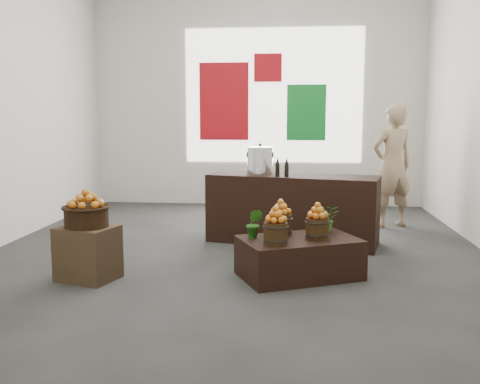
# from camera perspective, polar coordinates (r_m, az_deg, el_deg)

# --- Properties ---
(ground) EXTENTS (7.00, 7.00, 0.00)m
(ground) POSITION_cam_1_polar(r_m,az_deg,el_deg) (6.60, -0.27, -6.26)
(ground) COLOR #363634
(ground) RESTS_ON ground
(back_wall) EXTENTS (6.00, 0.04, 4.00)m
(back_wall) POSITION_cam_1_polar(r_m,az_deg,el_deg) (9.89, 1.81, 10.20)
(back_wall) COLOR silver
(back_wall) RESTS_ON ground
(back_opening) EXTENTS (3.20, 0.02, 2.40)m
(back_opening) POSITION_cam_1_polar(r_m,az_deg,el_deg) (9.85, 3.57, 10.20)
(back_opening) COLOR white
(back_opening) RESTS_ON back_wall
(deco_red_left) EXTENTS (0.90, 0.04, 1.40)m
(deco_red_left) POSITION_cam_1_polar(r_m,az_deg,el_deg) (9.91, -1.72, 9.62)
(deco_red_left) COLOR #A70C15
(deco_red_left) RESTS_ON back_wall
(deco_green_right) EXTENTS (0.70, 0.04, 1.00)m
(deco_green_right) POSITION_cam_1_polar(r_m,az_deg,el_deg) (9.83, 7.08, 8.41)
(deco_green_right) COLOR #127627
(deco_green_right) RESTS_ON back_wall
(deco_red_upper) EXTENTS (0.50, 0.04, 0.50)m
(deco_red_upper) POSITION_cam_1_polar(r_m,az_deg,el_deg) (9.88, 3.00, 13.10)
(deco_red_upper) COLOR #A70C15
(deco_red_upper) RESTS_ON back_wall
(crate) EXTENTS (0.65, 0.58, 0.54)m
(crate) POSITION_cam_1_polar(r_m,az_deg,el_deg) (5.61, -15.91, -6.29)
(crate) COLOR #4D3A24
(crate) RESTS_ON ground
(wicker_basket) EXTENTS (0.43, 0.43, 0.20)m
(wicker_basket) POSITION_cam_1_polar(r_m,az_deg,el_deg) (5.53, -16.06, -2.58)
(wicker_basket) COLOR black
(wicker_basket) RESTS_ON crate
(apples_in_basket) EXTENTS (0.34, 0.34, 0.18)m
(apples_in_basket) POSITION_cam_1_polar(r_m,az_deg,el_deg) (5.50, -16.14, -0.65)
(apples_in_basket) COLOR #A3050A
(apples_in_basket) RESTS_ON wicker_basket
(display_table) EXTENTS (1.36, 1.14, 0.40)m
(display_table) POSITION_cam_1_polar(r_m,az_deg,el_deg) (5.53, 6.32, -6.97)
(display_table) COLOR black
(display_table) RESTS_ON ground
(apple_bucket_front_left) EXTENTS (0.23, 0.23, 0.22)m
(apple_bucket_front_left) POSITION_cam_1_polar(r_m,az_deg,el_deg) (5.18, 3.81, -4.44)
(apple_bucket_front_left) COLOR #351F0E
(apple_bucket_front_left) RESTS_ON display_table
(apples_in_bucket_front_left) EXTENTS (0.18, 0.18, 0.16)m
(apples_in_bucket_front_left) POSITION_cam_1_polar(r_m,az_deg,el_deg) (5.15, 3.83, -2.41)
(apples_in_bucket_front_left) COLOR #A3050A
(apples_in_bucket_front_left) RESTS_ON apple_bucket_front_left
(apple_bucket_front_right) EXTENTS (0.23, 0.23, 0.22)m
(apple_bucket_front_right) POSITION_cam_1_polar(r_m,az_deg,el_deg) (5.45, 8.23, -3.89)
(apple_bucket_front_right) COLOR #351F0E
(apple_bucket_front_right) RESTS_ON display_table
(apples_in_bucket_front_right) EXTENTS (0.18, 0.18, 0.16)m
(apples_in_bucket_front_right) POSITION_cam_1_polar(r_m,az_deg,el_deg) (5.41, 8.27, -1.96)
(apples_in_bucket_front_right) COLOR #A3050A
(apples_in_bucket_front_right) RESTS_ON apple_bucket_front_right
(apple_bucket_rear) EXTENTS (0.23, 0.23, 0.22)m
(apple_bucket_rear) POSITION_cam_1_polar(r_m,az_deg,el_deg) (5.60, 4.35, -3.49)
(apple_bucket_rear) COLOR #351F0E
(apple_bucket_rear) RESTS_ON display_table
(apples_in_bucket_rear) EXTENTS (0.18, 0.18, 0.16)m
(apples_in_bucket_rear) POSITION_cam_1_polar(r_m,az_deg,el_deg) (5.57, 4.37, -1.61)
(apples_in_bucket_rear) COLOR #A3050A
(apples_in_bucket_rear) RESTS_ON apple_bucket_rear
(herb_garnish_right) EXTENTS (0.29, 0.26, 0.29)m
(herb_garnish_right) POSITION_cam_1_polar(r_m,az_deg,el_deg) (5.79, 9.18, -2.80)
(herb_garnish_right) COLOR #205D13
(herb_garnish_right) RESTS_ON display_table
(herb_garnish_left) EXTENTS (0.19, 0.17, 0.30)m
(herb_garnish_left) POSITION_cam_1_polar(r_m,az_deg,el_deg) (5.42, 1.54, -3.39)
(herb_garnish_left) COLOR #205D13
(herb_garnish_left) RESTS_ON display_table
(counter) EXTENTS (2.26, 1.18, 0.88)m
(counter) POSITION_cam_1_polar(r_m,az_deg,el_deg) (6.96, 5.62, -1.82)
(counter) COLOR black
(counter) RESTS_ON ground
(stock_pot_left) EXTENTS (0.33, 0.33, 0.33)m
(stock_pot_left) POSITION_cam_1_polar(r_m,az_deg,el_deg) (7.00, 2.16, 3.31)
(stock_pot_left) COLOR silver
(stock_pot_left) RESTS_ON counter
(oil_cruets) EXTENTS (0.17, 0.09, 0.25)m
(oil_cruets) POSITION_cam_1_polar(r_m,az_deg,el_deg) (6.67, 5.24, 2.67)
(oil_cruets) COLOR black
(oil_cruets) RESTS_ON counter
(shopper) EXTENTS (0.78, 0.65, 1.82)m
(shopper) POSITION_cam_1_polar(r_m,az_deg,el_deg) (8.18, 15.90, 2.69)
(shopper) COLOR #9F8461
(shopper) RESTS_ON ground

